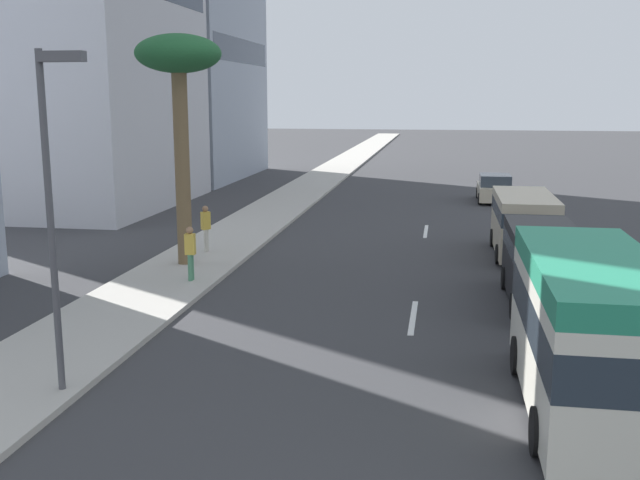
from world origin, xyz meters
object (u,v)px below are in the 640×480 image
Objects in this scene: van_lead at (544,262)px; pedestrian_near_lamp at (190,251)px; van_third at (524,221)px; palm_tree at (179,70)px; street_lamp at (53,186)px; pedestrian_mid_block at (206,226)px; car_second at (494,189)px; minibus_fourth at (590,329)px.

pedestrian_near_lamp is at bearing 87.42° from van_lead.
van_lead is at bearing 179.07° from van_third.
pedestrian_near_lamp is 6.26m from palm_tree.
palm_tree is (-4.00, 12.00, 5.50)m from van_third.
palm_tree is 11.73m from street_lamp.
pedestrian_near_lamp is 4.52m from pedestrian_mid_block.
van_lead is 13.43m from palm_tree.
pedestrian_mid_block is (4.42, 0.94, 0.00)m from pedestrian_near_lamp.
car_second is 29.35m from minibus_fourth.
van_lead is 1.30× the size of car_second.
pedestrian_mid_block is (-1.90, 11.92, -0.22)m from van_third.
van_lead is at bearing -179.95° from car_second.
palm_tree reaches higher than van_lead.
van_third is (6.81, -0.11, 0.07)m from van_lead.
minibus_fourth is 17.16m from pedestrian_mid_block.
pedestrian_mid_block is at bearing 67.42° from van_lead.
pedestrian_mid_block is 0.22× the size of palm_tree.
pedestrian_mid_block is at bearing -2.25° from palm_tree.
van_lead is at bearing -67.40° from pedestrian_mid_block.
minibus_fourth reaches higher than van_third.
van_lead is 0.80× the size of street_lamp.
street_lamp is (-13.44, -1.47, 3.17)m from pedestrian_mid_block.
van_lead is 0.68× the size of palm_tree.
minibus_fourth reaches higher than pedestrian_near_lamp.
minibus_fourth is 16.56m from palm_tree.
street_lamp reaches higher than van_lead.
pedestrian_near_lamp reaches higher than car_second.
minibus_fourth is 10.56m from street_lamp.
minibus_fourth is 3.69× the size of pedestrian_mid_block.
street_lamp is at bearing 88.83° from pedestrian_near_lamp.
pedestrian_mid_block is at bearing 99.07° from van_third.
van_third is at bearing -179.50° from car_second.
minibus_fourth is 3.71× the size of pedestrian_near_lamp.
car_second is at bearing -121.66° from pedestrian_near_lamp.
street_lamp reaches higher than pedestrian_near_lamp.
palm_tree is at bearing 7.80° from street_lamp.
pedestrian_near_lamp is at bearing -122.82° from pedestrian_mid_block.
pedestrian_near_lamp is (0.49, 10.87, -0.16)m from van_lead.
car_second is at bearing -18.86° from street_lamp.
van_third is at bearing -0.93° from van_lead.
street_lamp is (-30.21, 10.32, 3.54)m from car_second.
pedestrian_mid_block reaches higher than pedestrian_near_lamp.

